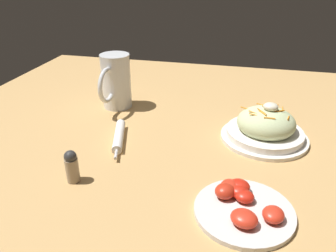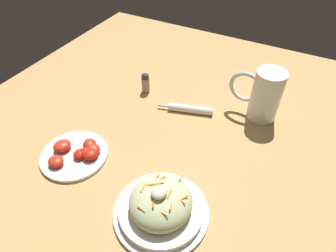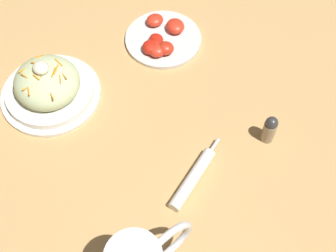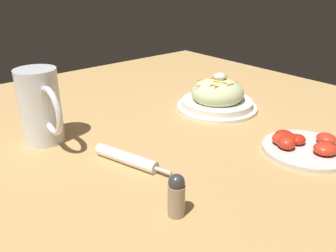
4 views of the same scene
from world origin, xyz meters
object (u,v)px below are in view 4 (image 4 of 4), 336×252
(salad_plate, at_px, (217,97))
(tomato_plate, at_px, (302,145))
(beer_mug, at_px, (41,109))
(napkin_roll, at_px, (127,158))
(salt_shaker, at_px, (176,195))

(salad_plate, distance_m, tomato_plate, 0.30)
(beer_mug, xyz_separation_m, napkin_roll, (0.08, -0.21, -0.07))
(salad_plate, height_order, beer_mug, beer_mug)
(beer_mug, bearing_deg, napkin_roll, -67.89)
(beer_mug, bearing_deg, salt_shaker, -82.46)
(salad_plate, distance_m, salt_shaker, 0.49)
(beer_mug, relative_size, salt_shaker, 2.26)
(beer_mug, xyz_separation_m, tomato_plate, (0.41, -0.41, -0.07))
(beer_mug, relative_size, tomato_plate, 0.90)
(tomato_plate, bearing_deg, salt_shaker, 178.20)
(tomato_plate, bearing_deg, napkin_roll, 148.38)
(napkin_roll, distance_m, salt_shaker, 0.19)
(tomato_plate, xyz_separation_m, salt_shaker, (-0.36, 0.01, 0.02))
(beer_mug, height_order, napkin_roll, beer_mug)
(salad_plate, xyz_separation_m, beer_mug, (-0.46, 0.11, 0.04))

